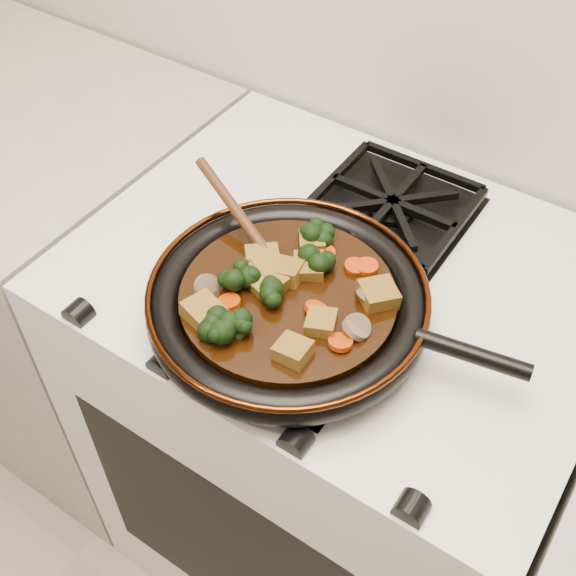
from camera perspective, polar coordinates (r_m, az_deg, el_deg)
The scene contains 34 objects.
stove at distance 1.40m, azimuth 3.42°, elevation -11.34°, with size 0.76×0.60×0.90m, color silver.
burner_grate_front at distance 0.95m, azimuth 0.23°, elevation -2.77°, with size 0.23×0.23×0.03m, color black, non-canonical shape.
burner_grate_back at distance 1.12m, azimuth 8.22°, elevation 6.40°, with size 0.23×0.23×0.03m, color black, non-canonical shape.
skillet at distance 0.93m, azimuth 0.11°, elevation -1.12°, with size 0.49×0.37×0.05m.
braising_sauce at distance 0.93m, azimuth -0.00°, elevation -0.88°, with size 0.28×0.28×0.02m, color black.
tofu_cube_0 at distance 0.94m, azimuth -1.56°, elevation 1.56°, with size 0.04×0.04×0.02m, color brown.
tofu_cube_1 at distance 0.90m, azimuth -6.69°, elevation -1.91°, with size 0.04×0.05×0.02m, color brown.
tofu_cube_2 at distance 0.92m, azimuth 7.12°, elevation -0.52°, with size 0.04×0.04×0.02m, color brown.
tofu_cube_3 at distance 0.94m, azimuth -2.00°, elevation 1.64°, with size 0.04×0.04×0.02m, color brown.
tofu_cube_4 at distance 0.94m, azimuth -0.17°, elevation 1.30°, with size 0.04×0.04×0.02m, color brown.
tofu_cube_5 at distance 0.98m, azimuth 1.88°, elevation 3.62°, with size 0.04×0.03×0.02m, color brown.
tofu_cube_6 at distance 0.85m, azimuth 0.40°, elevation -5.00°, with size 0.04×0.04×0.02m, color brown.
tofu_cube_7 at distance 0.88m, azimuth 2.64°, elevation -2.76°, with size 0.04×0.04×0.02m, color brown.
tofu_cube_8 at distance 0.95m, azimuth -2.02°, elevation 2.16°, with size 0.04×0.04×0.02m, color brown.
tofu_cube_9 at distance 0.92m, azimuth -1.62°, elevation 0.32°, with size 0.04×0.04×0.02m, color brown.
tofu_cube_10 at distance 0.94m, azimuth 1.65°, elevation 1.68°, with size 0.04×0.04×0.02m, color brown.
broccoli_floret_0 at distance 0.95m, azimuth 2.25°, elevation 2.10°, with size 0.06×0.06×0.05m, color black, non-canonical shape.
broccoli_floret_1 at distance 0.94m, azimuth -3.06°, elevation 1.33°, with size 0.05×0.05×0.05m, color black, non-canonical shape.
broccoli_floret_2 at distance 0.92m, azimuth -4.05°, elevation 0.66°, with size 0.06×0.06×0.05m, color black, non-canonical shape.
broccoli_floret_3 at distance 0.98m, azimuth 2.04°, elevation 4.07°, with size 0.06×0.06×0.05m, color black, non-canonical shape.
broccoli_floret_4 at distance 0.91m, azimuth -1.18°, elevation -0.59°, with size 0.06×0.06×0.05m, color black, non-canonical shape.
broccoli_floret_5 at distance 0.87m, azimuth -3.93°, elevation -3.32°, with size 0.06×0.06×0.05m, color black, non-canonical shape.
broccoli_floret_6 at distance 0.87m, azimuth -5.40°, elevation -3.30°, with size 0.06×0.06×0.05m, color black, non-canonical shape.
carrot_coin_0 at distance 0.91m, azimuth -4.68°, elevation -1.14°, with size 0.03×0.03×0.01m, color #B32E04.
carrot_coin_1 at distance 0.95m, azimuth 6.24°, elevation 1.70°, with size 0.03×0.03×0.01m, color #B32E04.
carrot_coin_2 at distance 0.97m, azimuth 2.94°, elevation 2.80°, with size 0.03×0.03×0.01m, color #B32E04.
carrot_coin_3 at distance 0.87m, azimuth 4.15°, elevation -4.31°, with size 0.03×0.03×0.01m, color #B32E04.
carrot_coin_4 at distance 0.90m, azimuth 2.22°, elevation -1.64°, with size 0.03×0.03×0.01m, color #B32E04.
carrot_coin_5 at distance 0.95m, azimuth 5.29°, elevation 1.70°, with size 0.03×0.03×0.01m, color #B32E04.
mushroom_slice_0 at distance 0.93m, azimuth -6.42°, elevation 0.06°, with size 0.03×0.03×0.01m, color brown.
mushroom_slice_1 at distance 0.91m, azimuth 6.46°, elevation -0.69°, with size 0.04×0.04×0.01m, color brown.
mushroom_slice_2 at distance 0.88m, azimuth 5.37°, elevation -3.21°, with size 0.04×0.04×0.01m, color brown.
mushroom_slice_3 at distance 0.88m, azimuth 5.44°, elevation -3.12°, with size 0.04×0.04×0.01m, color brown.
wooden_spoon at distance 0.96m, azimuth -2.46°, elevation 3.86°, with size 0.13×0.07×0.20m.
Camera 1 is at (0.34, 1.04, 1.64)m, focal length 45.00 mm.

